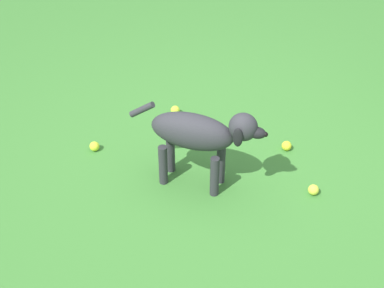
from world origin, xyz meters
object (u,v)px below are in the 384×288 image
object	(u,v)px
dog	(200,134)
tennis_ball_0	(94,146)
tennis_ball_1	(287,146)
tennis_ball_2	(313,190)
tennis_ball_3	(175,110)

from	to	relation	value
dog	tennis_ball_0	bearing A→B (deg)	173.47
tennis_ball_1	tennis_ball_2	xyz separation A→B (m)	(-0.44, -0.12, 0.00)
tennis_ball_0	tennis_ball_2	bearing A→B (deg)	-104.84
tennis_ball_3	tennis_ball_0	bearing A→B (deg)	132.73
tennis_ball_0	tennis_ball_3	size ratio (longest dim) A/B	1.00
tennis_ball_1	tennis_ball_3	size ratio (longest dim) A/B	1.00
tennis_ball_1	dog	bearing A→B (deg)	123.15
tennis_ball_1	tennis_ball_3	world-z (taller)	same
tennis_ball_1	tennis_ball_3	bearing A→B (deg)	62.62
tennis_ball_0	tennis_ball_2	size ratio (longest dim) A/B	1.00
tennis_ball_0	tennis_ball_2	world-z (taller)	same
dog	tennis_ball_0	distance (m)	0.85
dog	tennis_ball_2	world-z (taller)	dog
dog	tennis_ball_1	bearing A→B (deg)	49.81
tennis_ball_0	tennis_ball_1	xyz separation A→B (m)	(0.07, -1.29, 0.00)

